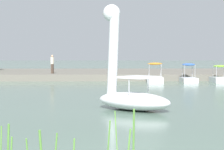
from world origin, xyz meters
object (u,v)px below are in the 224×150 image
(swan_boat, at_px, (129,87))
(pedal_boat_blue, at_px, (188,77))
(pedal_boat_orange, at_px, (155,77))
(person_on_path, at_px, (52,64))
(pedal_boat_lime, at_px, (220,77))

(swan_boat, bearing_deg, pedal_boat_blue, 70.48)
(pedal_boat_orange, bearing_deg, pedal_boat_blue, 6.50)
(pedal_boat_orange, distance_m, pedal_boat_blue, 2.85)
(pedal_boat_orange, relative_size, person_on_path, 1.41)
(pedal_boat_orange, relative_size, pedal_boat_lime, 1.13)
(pedal_boat_orange, xyz_separation_m, pedal_boat_lime, (5.51, 0.41, -0.06))
(pedal_boat_lime, bearing_deg, pedal_boat_blue, -178.10)
(pedal_boat_lime, xyz_separation_m, person_on_path, (-14.39, 3.90, 1.05))
(pedal_boat_orange, bearing_deg, person_on_path, 154.11)
(person_on_path, bearing_deg, pedal_boat_blue, -18.79)
(pedal_boat_orange, distance_m, person_on_path, 9.92)
(pedal_boat_orange, bearing_deg, swan_boat, -100.94)
(pedal_boat_orange, xyz_separation_m, person_on_path, (-8.88, 4.31, 0.99))
(pedal_boat_blue, relative_size, pedal_boat_lime, 1.02)
(swan_boat, xyz_separation_m, pedal_boat_orange, (3.26, 16.88, -0.39))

